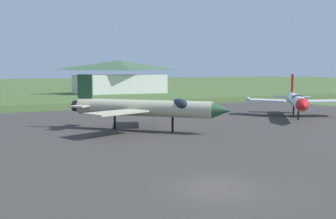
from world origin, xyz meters
The scene contains 6 objects.
ground_plane centered at (0.00, 0.00, 0.00)m, with size 600.00×600.00×0.00m, color #425B2D.
asphalt_apron centered at (0.00, 15.48, 0.03)m, with size 84.36×51.60×0.05m, color #383533.
grass_verge_strip centered at (0.00, 47.28, 0.03)m, with size 144.36×12.00×0.06m, color #394F24.
jet_fighter_front_right centered at (4.94, 18.07, 2.23)m, with size 12.31×12.74×5.30m.
jet_fighter_rear_center centered at (25.44, 19.31, 2.09)m, with size 12.64×13.19×5.23m.
visitor_building centered at (27.16, 80.79, 4.11)m, with size 24.29×12.05×8.39m.
Camera 1 is at (-10.90, -15.23, 5.59)m, focal length 42.62 mm.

